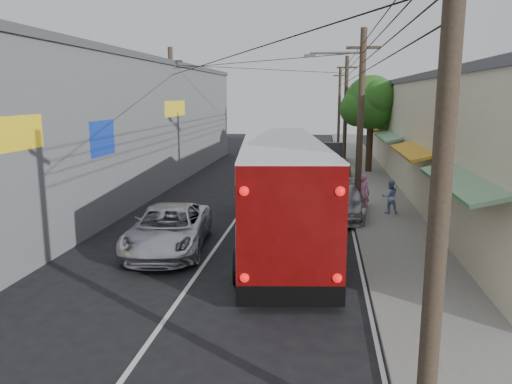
{
  "coord_description": "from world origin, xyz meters",
  "views": [
    {
      "loc": [
        3.63,
        -8.75,
        5.27
      ],
      "look_at": [
        1.23,
        9.17,
        1.75
      ],
      "focal_mm": 35.0,
      "sensor_mm": 36.0,
      "label": 1
    }
  ],
  "objects_px": {
    "jeepney": "(169,229)",
    "parked_car_mid": "(338,169)",
    "parked_suv": "(343,201)",
    "pedestrian_far": "(390,197)",
    "pedestrian_near": "(362,194)",
    "coach_bus": "(280,188)",
    "parked_car_far": "(333,153)"
  },
  "relations": [
    {
      "from": "parked_car_mid",
      "to": "pedestrian_near",
      "type": "relative_size",
      "value": 2.24
    },
    {
      "from": "parked_car_mid",
      "to": "parked_suv",
      "type": "bearing_deg",
      "value": -86.2
    },
    {
      "from": "parked_suv",
      "to": "pedestrian_near",
      "type": "distance_m",
      "value": 0.86
    },
    {
      "from": "jeepney",
      "to": "parked_car_mid",
      "type": "relative_size",
      "value": 1.34
    },
    {
      "from": "parked_suv",
      "to": "pedestrian_far",
      "type": "distance_m",
      "value": 2.09
    },
    {
      "from": "parked_car_mid",
      "to": "pedestrian_far",
      "type": "relative_size",
      "value": 2.7
    },
    {
      "from": "parked_car_far",
      "to": "pedestrian_near",
      "type": "distance_m",
      "value": 17.93
    },
    {
      "from": "jeepney",
      "to": "pedestrian_far",
      "type": "distance_m",
      "value": 10.23
    },
    {
      "from": "parked_suv",
      "to": "parked_car_mid",
      "type": "xyz_separation_m",
      "value": [
        0.0,
        9.71,
        -0.03
      ]
    },
    {
      "from": "parked_suv",
      "to": "pedestrian_far",
      "type": "bearing_deg",
      "value": 16.83
    },
    {
      "from": "coach_bus",
      "to": "parked_car_mid",
      "type": "bearing_deg",
      "value": 72.64
    },
    {
      "from": "parked_car_far",
      "to": "pedestrian_near",
      "type": "xyz_separation_m",
      "value": [
        0.91,
        -17.91,
        0.24
      ]
    },
    {
      "from": "jeepney",
      "to": "parked_car_mid",
      "type": "xyz_separation_m",
      "value": [
        6.14,
        15.43,
        -0.06
      ]
    },
    {
      "from": "coach_bus",
      "to": "parked_suv",
      "type": "height_order",
      "value": "coach_bus"
    },
    {
      "from": "jeepney",
      "to": "pedestrian_far",
      "type": "xyz_separation_m",
      "value": [
        8.18,
        6.14,
        0.12
      ]
    },
    {
      "from": "parked_car_far",
      "to": "coach_bus",
      "type": "bearing_deg",
      "value": -93.17
    },
    {
      "from": "parked_car_mid",
      "to": "parked_car_far",
      "type": "relative_size",
      "value": 0.85
    },
    {
      "from": "coach_bus",
      "to": "parked_suv",
      "type": "bearing_deg",
      "value": 50.63
    },
    {
      "from": "coach_bus",
      "to": "pedestrian_near",
      "type": "distance_m",
      "value": 5.21
    },
    {
      "from": "jeepney",
      "to": "pedestrian_near",
      "type": "xyz_separation_m",
      "value": [
        6.94,
        5.79,
        0.27
      ]
    },
    {
      "from": "coach_bus",
      "to": "pedestrian_far",
      "type": "distance_m",
      "value": 6.31
    },
    {
      "from": "pedestrian_near",
      "to": "jeepney",
      "type": "bearing_deg",
      "value": 49.48
    },
    {
      "from": "coach_bus",
      "to": "parked_car_far",
      "type": "height_order",
      "value": "coach_bus"
    },
    {
      "from": "coach_bus",
      "to": "pedestrian_near",
      "type": "bearing_deg",
      "value": 43.46
    },
    {
      "from": "parked_suv",
      "to": "parked_car_far",
      "type": "distance_m",
      "value": 17.98
    },
    {
      "from": "coach_bus",
      "to": "pedestrian_far",
      "type": "relative_size",
      "value": 8.73
    },
    {
      "from": "jeepney",
      "to": "parked_suv",
      "type": "distance_m",
      "value": 8.39
    },
    {
      "from": "pedestrian_far",
      "to": "pedestrian_near",
      "type": "bearing_deg",
      "value": 5.43
    },
    {
      "from": "jeepney",
      "to": "parked_car_mid",
      "type": "height_order",
      "value": "jeepney"
    },
    {
      "from": "pedestrian_near",
      "to": "parked_suv",
      "type": "bearing_deg",
      "value": 14.58
    },
    {
      "from": "parked_car_mid",
      "to": "pedestrian_far",
      "type": "bearing_deg",
      "value": -73.83
    },
    {
      "from": "parked_car_mid",
      "to": "pedestrian_near",
      "type": "distance_m",
      "value": 9.68
    }
  ]
}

